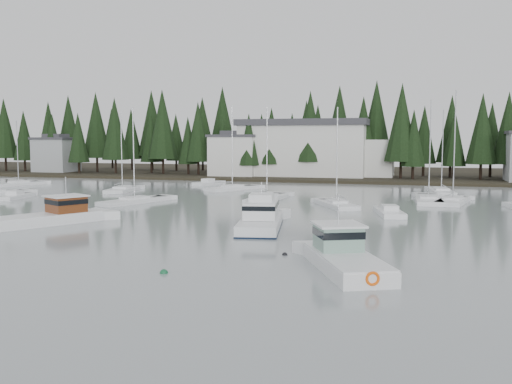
# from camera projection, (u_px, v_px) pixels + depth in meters

# --- Properties ---
(ground) EXTENTS (260.00, 260.00, 0.00)m
(ground) POSITION_uv_depth(u_px,v_px,m) (97.00, 278.00, 31.31)
(ground) COLOR gray
(ground) RESTS_ON ground
(far_shore_land) EXTENTS (240.00, 54.00, 1.00)m
(far_shore_land) POSITION_uv_depth(u_px,v_px,m) (339.00, 174.00, 124.09)
(far_shore_land) COLOR black
(far_shore_land) RESTS_ON ground
(conifer_treeline) EXTENTS (200.00, 22.00, 20.00)m
(conifer_treeline) POSITION_uv_depth(u_px,v_px,m) (332.00, 177.00, 113.57)
(conifer_treeline) COLOR black
(conifer_treeline) RESTS_ON ground
(house_west) EXTENTS (9.54, 7.42, 8.75)m
(house_west) POSITION_uv_depth(u_px,v_px,m) (235.00, 154.00, 111.42)
(house_west) COLOR silver
(house_west) RESTS_ON ground
(house_far_west) EXTENTS (8.48, 7.42, 8.25)m
(house_far_west) POSITION_uv_depth(u_px,v_px,m) (56.00, 154.00, 124.98)
(house_far_west) COLOR #999EA0
(house_far_west) RESTS_ON ground
(harbor_inn) EXTENTS (29.50, 11.50, 10.90)m
(harbor_inn) POSITION_uv_depth(u_px,v_px,m) (314.00, 149.00, 110.35)
(harbor_inn) COLOR silver
(harbor_inn) RESTS_ON ground
(lobster_boat_brown) EXTENTS (7.41, 10.01, 4.76)m
(lobster_boat_brown) POSITION_uv_depth(u_px,v_px,m) (51.00, 217.00, 51.49)
(lobster_boat_brown) COLOR white
(lobster_boat_brown) RESTS_ON ground
(cabin_cruiser_center) EXTENTS (5.19, 11.01, 4.55)m
(cabin_cruiser_center) POSITION_uv_depth(u_px,v_px,m) (261.00, 220.00, 48.72)
(cabin_cruiser_center) COLOR white
(cabin_cruiser_center) RESTS_ON ground
(lobster_boat_teal) EXTENTS (6.40, 9.21, 4.86)m
(lobster_boat_teal) POSITION_uv_depth(u_px,v_px,m) (344.00, 259.00, 33.38)
(lobster_boat_teal) COLOR white
(lobster_boat_teal) RESTS_ON ground
(sailboat_0) EXTENTS (3.34, 10.82, 12.90)m
(sailboat_0) POSITION_uv_depth(u_px,v_px,m) (429.00, 201.00, 69.59)
(sailboat_0) COLOR white
(sailboat_0) RESTS_ON ground
(sailboat_1) EXTENTS (3.31, 10.30, 12.08)m
(sailboat_1) POSITION_uv_depth(u_px,v_px,m) (267.00, 200.00, 71.18)
(sailboat_1) COLOR white
(sailboat_1) RESTS_ON ground
(sailboat_2) EXTENTS (5.45, 10.21, 11.86)m
(sailboat_2) POSITION_uv_depth(u_px,v_px,m) (135.00, 202.00, 68.07)
(sailboat_2) COLOR white
(sailboat_2) RESTS_ON ground
(sailboat_3) EXTENTS (6.63, 9.13, 13.00)m
(sailboat_3) POSITION_uv_depth(u_px,v_px,m) (232.00, 189.00, 85.52)
(sailboat_3) COLOR white
(sailboat_3) RESTS_ON ground
(sailboat_5) EXTENTS (4.87, 8.69, 11.14)m
(sailboat_5) POSITION_uv_depth(u_px,v_px,m) (19.00, 185.00, 93.91)
(sailboat_5) COLOR white
(sailboat_5) RESTS_ON ground
(sailboat_6) EXTENTS (3.82, 9.31, 12.23)m
(sailboat_6) POSITION_uv_depth(u_px,v_px,m) (441.00, 193.00, 80.27)
(sailboat_6) COLOR white
(sailboat_6) RESTS_ON ground
(sailboat_10) EXTENTS (6.15, 8.52, 11.71)m
(sailboat_10) POSITION_uv_depth(u_px,v_px,m) (336.00, 206.00, 64.33)
(sailboat_10) COLOR white
(sailboat_10) RESTS_ON ground
(sailboat_11) EXTENTS (4.39, 8.80, 11.99)m
(sailboat_11) POSITION_uv_depth(u_px,v_px,m) (122.00, 191.00, 83.17)
(sailboat_11) COLOR white
(sailboat_11) RESTS_ON ground
(sailboat_13) EXTENTS (4.61, 8.77, 13.89)m
(sailboat_13) POSITION_uv_depth(u_px,v_px,m) (453.00, 203.00, 67.74)
(sailboat_13) COLOR white
(sailboat_13) RESTS_ON ground
(runabout_0) EXTENTS (3.19, 6.48, 1.42)m
(runabout_0) POSITION_uv_depth(u_px,v_px,m) (15.00, 198.00, 73.09)
(runabout_0) COLOR white
(runabout_0) RESTS_ON ground
(runabout_1) EXTENTS (3.62, 6.68, 1.42)m
(runabout_1) POSITION_uv_depth(u_px,v_px,m) (390.00, 214.00, 57.16)
(runabout_1) COLOR white
(runabout_1) RESTS_ON ground
(runabout_3) EXTENTS (3.85, 6.30, 1.42)m
(runabout_3) POSITION_uv_depth(u_px,v_px,m) (208.00, 184.00, 95.43)
(runabout_3) COLOR white
(runabout_3) RESTS_ON ground
(mooring_buoy_green) EXTENTS (0.48, 0.48, 0.48)m
(mooring_buoy_green) POSITION_uv_depth(u_px,v_px,m) (164.00, 273.00, 32.39)
(mooring_buoy_green) COLOR #145933
(mooring_buoy_green) RESTS_ON ground
(mooring_buoy_dark) EXTENTS (0.36, 0.36, 0.36)m
(mooring_buoy_dark) POSITION_uv_depth(u_px,v_px,m) (285.00, 255.00, 37.47)
(mooring_buoy_dark) COLOR black
(mooring_buoy_dark) RESTS_ON ground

